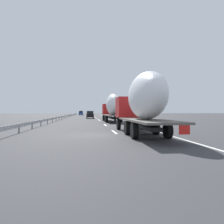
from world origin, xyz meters
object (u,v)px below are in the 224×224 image
object	(u,v)px
car_blue_sedan	(81,113)
road_sign	(115,110)
truck_lead	(112,107)
truck_trailing	(142,101)
car_silver_hatch	(81,113)
car_yellow_coupe	(89,114)
car_black_suv	(90,115)

from	to	relation	value
car_blue_sedan	road_sign	distance (m)	39.96
truck_lead	truck_trailing	distance (m)	19.21
truck_trailing	car_silver_hatch	bearing A→B (deg)	4.44
car_yellow_coupe	car_blue_sedan	xyz separation A→B (m)	(24.64, 3.44, 0.02)
truck_trailing	road_sign	world-z (taller)	truck_trailing
road_sign	truck_trailing	bearing A→B (deg)	175.45
truck_trailing	car_silver_hatch	world-z (taller)	truck_trailing
car_blue_sedan	car_black_suv	world-z (taller)	car_blue_sedan
truck_lead	car_blue_sedan	xyz separation A→B (m)	(58.40, 6.93, -1.57)
truck_lead	car_blue_sedan	size ratio (longest dim) A/B	3.06
car_black_suv	car_silver_hatch	bearing A→B (deg)	3.80
truck_lead	road_sign	xyz separation A→B (m)	(19.74, -3.10, -0.43)
car_yellow_coupe	road_sign	xyz separation A→B (m)	(-14.02, -6.58, 1.16)
truck_lead	car_blue_sedan	distance (m)	58.83
car_silver_hatch	road_sign	xyz separation A→B (m)	(-54.89, -10.39, 1.10)
car_yellow_coupe	car_blue_sedan	distance (m)	24.88
truck_lead	car_silver_hatch	bearing A→B (deg)	5.58
truck_lead	car_yellow_coupe	distance (m)	33.97
truck_trailing	car_blue_sedan	size ratio (longest dim) A/B	3.05
car_blue_sedan	road_sign	size ratio (longest dim) A/B	1.38
truck_trailing	road_sign	bearing A→B (deg)	-4.55
truck_trailing	car_blue_sedan	bearing A→B (deg)	5.10
car_yellow_coupe	car_blue_sedan	size ratio (longest dim) A/B	1.01
car_black_suv	truck_trailing	bearing A→B (deg)	-174.52
car_yellow_coupe	truck_trailing	bearing A→B (deg)	-176.24
car_yellow_coupe	truck_lead	bearing A→B (deg)	-174.11
truck_lead	car_silver_hatch	xyz separation A→B (m)	(74.62, 7.29, -1.53)
car_silver_hatch	car_black_suv	distance (m)	57.97
car_black_suv	road_sign	size ratio (longest dim) A/B	1.35
truck_trailing	car_yellow_coupe	size ratio (longest dim) A/B	3.02
road_sign	car_black_suv	bearing A→B (deg)	114.28
car_black_suv	road_sign	xyz separation A→B (m)	(2.95, -6.55, 1.15)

